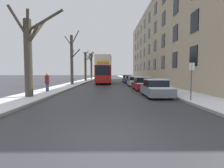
# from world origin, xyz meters

# --- Properties ---
(ground_plane) EXTENTS (320.00, 320.00, 0.00)m
(ground_plane) POSITION_xyz_m (0.00, 0.00, 0.00)
(ground_plane) COLOR #38383D
(sidewalk_left) EXTENTS (2.84, 130.00, 0.16)m
(sidewalk_left) POSITION_xyz_m (-5.93, 53.00, 0.08)
(sidewalk_left) COLOR gray
(sidewalk_left) RESTS_ON ground
(sidewalk_right) EXTENTS (2.84, 130.00, 0.16)m
(sidewalk_right) POSITION_xyz_m (5.93, 53.00, 0.08)
(sidewalk_right) COLOR gray
(sidewalk_right) RESTS_ON ground
(terrace_facade_right) EXTENTS (9.10, 46.00, 15.00)m
(terrace_facade_right) POSITION_xyz_m (11.84, 28.81, 7.50)
(terrace_facade_right) COLOR tan
(terrace_facade_right) RESTS_ON ground
(bare_tree_left_0) EXTENTS (3.26, 2.99, 6.35)m
(bare_tree_left_0) POSITION_xyz_m (-5.70, 7.61, 3.21)
(bare_tree_left_0) COLOR #423A30
(bare_tree_left_0) RESTS_ON ground
(bare_tree_left_1) EXTENTS (2.88, 2.60, 8.20)m
(bare_tree_left_1) POSITION_xyz_m (-5.73, 21.39, 4.00)
(bare_tree_left_1) COLOR #423A30
(bare_tree_left_1) RESTS_ON ground
(bare_tree_left_2) EXTENTS (2.28, 2.73, 7.33)m
(bare_tree_left_2) POSITION_xyz_m (-5.56, 34.82, 3.61)
(bare_tree_left_2) COLOR #423A30
(bare_tree_left_2) RESTS_ON ground
(bare_tree_left_3) EXTENTS (3.50, 3.10, 8.21)m
(bare_tree_left_3) POSITION_xyz_m (-5.75, 47.97, 4.36)
(bare_tree_left_3) COLOR #423A30
(bare_tree_left_3) RESTS_ON ground
(double_decker_bus) EXTENTS (2.54, 10.18, 4.58)m
(double_decker_bus) POSITION_xyz_m (-1.15, 26.22, 2.59)
(double_decker_bus) COLOR red
(double_decker_bus) RESTS_ON ground
(parked_car_0) EXTENTS (1.74, 3.96, 1.35)m
(parked_car_0) POSITION_xyz_m (3.42, 8.54, 0.63)
(parked_car_0) COLOR slate
(parked_car_0) RESTS_ON ground
(parked_car_1) EXTENTS (1.82, 4.39, 1.40)m
(parked_car_1) POSITION_xyz_m (3.42, 13.90, 0.65)
(parked_car_1) COLOR maroon
(parked_car_1) RESTS_ON ground
(parked_car_2) EXTENTS (1.85, 3.94, 1.37)m
(parked_car_2) POSITION_xyz_m (3.42, 19.76, 0.63)
(parked_car_2) COLOR #9EA3AD
(parked_car_2) RESTS_ON ground
(parked_car_3) EXTENTS (1.69, 4.08, 1.35)m
(parked_car_3) POSITION_xyz_m (3.42, 25.90, 0.63)
(parked_car_3) COLOR navy
(parked_car_3) RESTS_ON ground
(parked_car_4) EXTENTS (1.88, 4.46, 1.48)m
(parked_car_4) POSITION_xyz_m (3.42, 31.13, 0.68)
(parked_car_4) COLOR slate
(parked_car_4) RESTS_ON ground
(pedestrian_left_sidewalk) EXTENTS (0.40, 0.40, 1.82)m
(pedestrian_left_sidewalk) POSITION_xyz_m (-5.81, 11.24, 1.00)
(pedestrian_left_sidewalk) COLOR navy
(pedestrian_left_sidewalk) RESTS_ON ground
(street_sign_post) EXTENTS (0.32, 0.07, 2.45)m
(street_sign_post) POSITION_xyz_m (4.81, 5.76, 1.41)
(street_sign_post) COLOR #4C4F54
(street_sign_post) RESTS_ON ground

